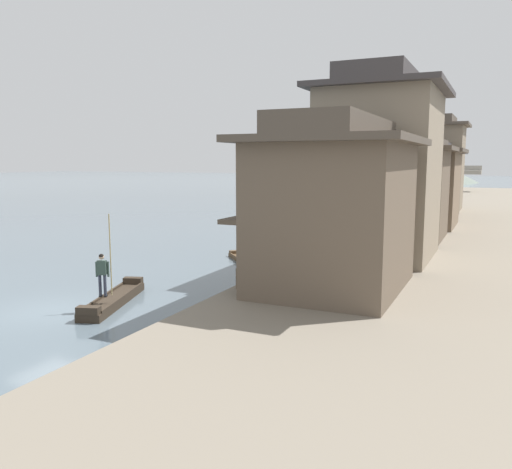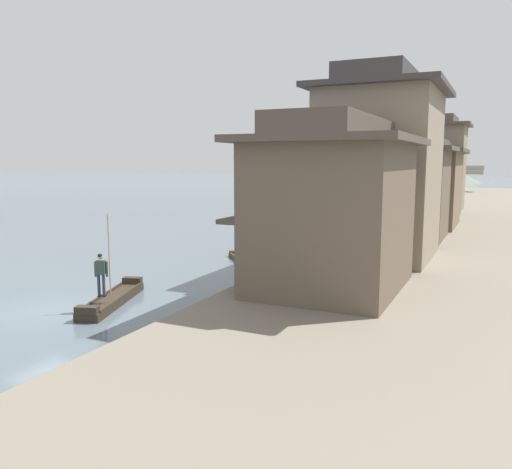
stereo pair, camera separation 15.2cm
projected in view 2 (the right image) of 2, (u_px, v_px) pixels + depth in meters
ground_plane at (49, 310)px, 19.21m from camera, size 400.00×400.00×0.00m
riverbank_right at (501, 228)px, 39.67m from camera, size 18.00×110.00×0.86m
boat_foreground_poled at (112, 300)px, 20.02m from camera, size 2.37×4.85×0.55m
boatman_person at (101, 270)px, 18.88m from camera, size 0.50×0.40×3.04m
boat_moored_nearest at (310, 250)px, 30.93m from camera, size 1.70×4.50×0.65m
boat_moored_second at (245, 258)px, 28.39m from camera, size 3.34×3.49×0.62m
boat_moored_third at (335, 209)px, 58.07m from camera, size 2.81×5.65×0.65m
boat_moored_far at (375, 203)px, 66.03m from camera, size 3.42×4.26×0.49m
boat_midriver_drifting at (266, 213)px, 52.27m from camera, size 3.53×3.15×0.70m
house_waterfront_nearest at (333, 206)px, 18.73m from camera, size 5.94×7.11×6.14m
house_waterfront_second at (380, 168)px, 24.95m from camera, size 6.18×7.21×8.74m
house_waterfront_tall at (403, 188)px, 31.43m from camera, size 6.08×6.05×6.14m
house_waterfront_narrow at (420, 184)px, 37.27m from camera, size 6.25×7.21×6.14m
house_waterfront_far at (430, 180)px, 43.43m from camera, size 5.89×6.35×6.14m
house_waterfront_end at (438, 164)px, 49.14m from camera, size 5.75×6.07×8.74m
mooring_post_dock_near at (237, 279)px, 18.86m from camera, size 0.20×0.20×0.77m
mooring_post_dock_mid at (301, 249)px, 24.83m from camera, size 0.20×0.20×0.91m
stone_bridge at (400, 176)px, 83.22m from camera, size 24.58×2.40×4.78m
hill_far_west at (368, 147)px, 127.32m from camera, size 40.37×40.37×17.78m
hill_far_centre at (359, 152)px, 142.58m from camera, size 62.72×62.72×15.77m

